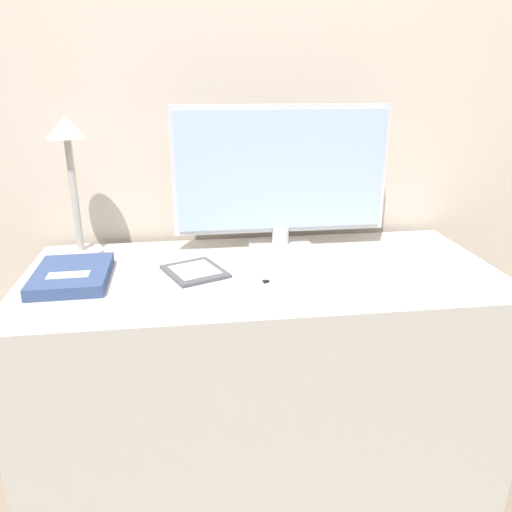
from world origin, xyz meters
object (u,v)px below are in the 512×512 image
Objects in this scene: desk_lamp at (71,171)px; laptop at (189,279)px; ereader at (195,271)px; keyboard at (320,270)px; notebook at (72,275)px; pen at (261,282)px; monitor at (281,175)px.

laptop is at bearing -37.90° from desk_lamp.
desk_lamp is at bearing 145.05° from ereader.
desk_lamp reaches higher than laptop.
notebook reaches higher than keyboard.
keyboard is 0.34m from ereader.
desk_lamp is at bearing 93.58° from notebook.
laptop is 0.19m from pen.
laptop is 2.67× the size of pen.
keyboard is at bearing -72.16° from monitor.
pen is (-0.17, -0.06, -0.00)m from keyboard.
ereader is at bearing 37.41° from laptop.
desk_lamp is (-0.60, 0.00, 0.03)m from monitor.
ereader is (-0.34, -0.01, 0.02)m from keyboard.
laptop is 0.47m from desk_lamp.
monitor is 0.37m from pen.
notebook is (0.01, -0.19, -0.24)m from desk_lamp.
monitor is at bearing 69.96° from pen.
notebook is at bearing 177.55° from keyboard.
monitor reaches higher than pen.
keyboard is at bearing -2.45° from notebook.
laptop is at bearing -142.59° from ereader.
laptop is 1.88× the size of ereader.
desk_lamp is 1.60× the size of notebook.
keyboard is 0.75m from desk_lamp.
laptop is 0.92× the size of desk_lamp.
desk_lamp is at bearing 150.66° from pen.
pen is (0.50, -0.28, -0.25)m from desk_lamp.
laptop is 0.30m from notebook.
desk_lamp reaches higher than notebook.
ereader reaches higher than pen.
monitor is 1.95× the size of keyboard.
monitor is at bearing -0.08° from desk_lamp.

